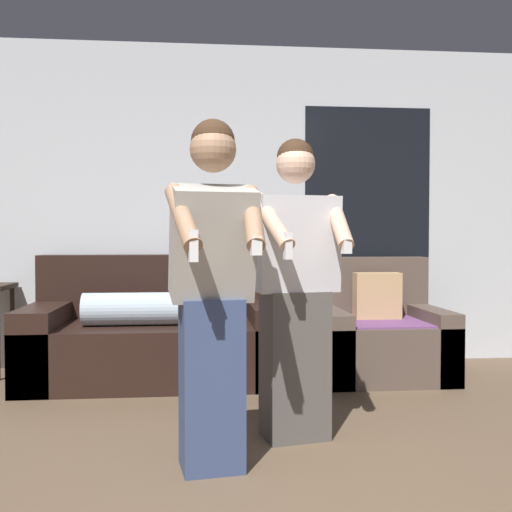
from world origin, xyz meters
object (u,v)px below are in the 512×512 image
object	(u,v)px
armchair	(378,336)
person_left	(212,293)
couch	(159,337)
person_right	(295,289)

from	to	relation	value
armchair	person_left	world-z (taller)	person_left
person_left	couch	bearing A→B (deg)	101.13
armchair	person_left	size ratio (longest dim) A/B	0.60
person_left	person_right	distance (m)	0.61
person_left	person_right	xyz separation A→B (m)	(0.45, 0.41, -0.02)
couch	armchair	size ratio (longest dim) A/B	1.99
couch	person_right	world-z (taller)	person_right
couch	person_left	xyz separation A→B (m)	(0.36, -1.85, 0.51)
person_right	couch	bearing A→B (deg)	119.52
couch	person_right	distance (m)	1.73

